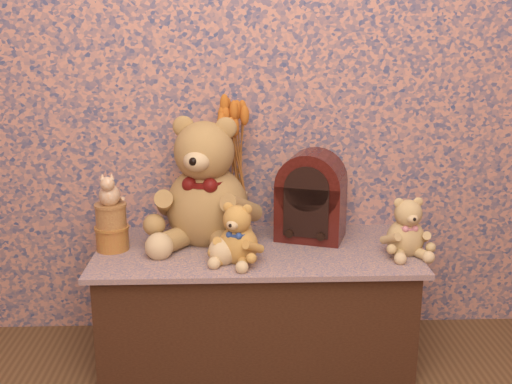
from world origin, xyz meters
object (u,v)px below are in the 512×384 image
Objects in this scene: teddy_medium at (238,230)px; cat_figurine at (109,188)px; teddy_large at (207,175)px; biscuit_tin_lower at (112,238)px; ceramic_vase at (234,215)px; teddy_small at (406,224)px; cathedral_radio at (311,195)px.

teddy_medium is 0.52m from cat_figurine.
biscuit_tin_lower is (-0.36, -0.09, -0.22)m from teddy_large.
teddy_medium is at bearing -15.89° from biscuit_tin_lower.
cat_figurine reaches higher than ceramic_vase.
teddy_small reaches higher than ceramic_vase.
teddy_large is 2.27× the size of teddy_small.
teddy_large reaches higher than cat_figurine.
teddy_medium is 0.63m from teddy_small.
teddy_large reaches higher than biscuit_tin_lower.
biscuit_tin_lower is at bearing -151.42° from teddy_large.
teddy_large is at bearing 14.13° from biscuit_tin_lower.
cathedral_radio is 1.94× the size of ceramic_vase.
teddy_small is at bearing -6.76° from cat_figurine.
biscuit_tin_lower is 0.20m from cat_figurine.
ceramic_vase is 1.43× the size of cat_figurine.
teddy_medium reaches higher than biscuit_tin_lower.
cathedral_radio is at bearing -5.83° from ceramic_vase.
cathedral_radio is (-0.34, 0.19, 0.06)m from teddy_small.
cathedral_radio is (0.42, 0.02, -0.09)m from teddy_large.
teddy_large is 4.16× the size of cat_figurine.
ceramic_vase is at bearing 116.59° from teddy_medium.
teddy_medium and teddy_small have the same top height.
teddy_large is at bearing -159.01° from cathedral_radio.
teddy_large is at bearing 11.63° from cat_figurine.
teddy_small is 1.12m from biscuit_tin_lower.
biscuit_tin_lower is at bearing 0.00° from cat_figurine.
cat_figurine is (-0.48, 0.14, 0.13)m from teddy_medium.
cathedral_radio reaches higher than ceramic_vase.
cathedral_radio is 2.77× the size of cat_figurine.
teddy_medium is 1.90× the size of biscuit_tin_lower.
cat_figurine is at bearing -151.42° from teddy_large.
teddy_large is 0.21m from ceramic_vase.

